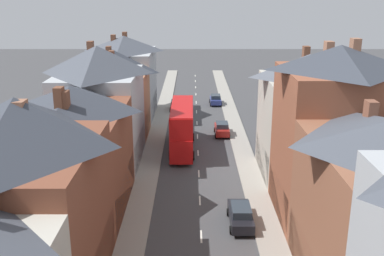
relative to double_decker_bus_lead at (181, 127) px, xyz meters
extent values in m
cube|color=gray|center=(-3.29, 1.12, -2.75)|extent=(2.20, 104.00, 0.14)
cube|color=gray|center=(6.91, 1.12, -2.75)|extent=(2.20, 104.00, 0.14)
cube|color=silver|center=(1.81, -18.88, -2.81)|extent=(0.14, 1.80, 0.01)
cube|color=silver|center=(1.81, -12.88, -2.81)|extent=(0.14, 1.80, 0.01)
cube|color=silver|center=(1.81, -6.88, -2.81)|extent=(0.14, 1.80, 0.01)
cube|color=silver|center=(1.81, -0.88, -2.81)|extent=(0.14, 1.80, 0.01)
cube|color=silver|center=(1.81, 5.12, -2.81)|extent=(0.14, 1.80, 0.01)
cube|color=silver|center=(1.81, 11.12, -2.81)|extent=(0.14, 1.80, 0.01)
cube|color=silver|center=(1.81, 17.12, -2.81)|extent=(0.14, 1.80, 0.01)
cube|color=silver|center=(1.81, 23.12, -2.81)|extent=(0.14, 1.80, 0.01)
cube|color=silver|center=(1.81, 29.12, -2.81)|extent=(0.14, 1.80, 0.01)
cube|color=silver|center=(1.81, 35.12, -2.81)|extent=(0.14, 1.80, 0.01)
cube|color=silver|center=(1.81, 41.12, -2.81)|extent=(0.14, 1.80, 0.01)
cube|color=silver|center=(1.81, 47.12, -2.81)|extent=(0.14, 1.80, 0.01)
cube|color=brown|center=(-8.39, -25.24, 1.84)|extent=(8.00, 10.75, 9.32)
pyramid|color=#383D47|center=(-8.39, -25.24, 7.92)|extent=(8.00, 10.75, 2.83)
cube|color=#99664C|center=(-8.08, -25.26, 8.54)|extent=(0.60, 0.90, 1.24)
cube|color=brown|center=(-8.39, -14.33, 1.40)|extent=(8.00, 11.07, 8.44)
cube|color=navy|center=(-4.45, -14.33, -1.22)|extent=(0.12, 10.18, 3.20)
pyramid|color=#383D47|center=(-8.39, -14.33, 6.66)|extent=(8.00, 11.07, 2.08)
cube|color=brown|center=(-8.38, -17.24, 7.43)|extent=(0.60, 0.90, 1.54)
cube|color=brown|center=(-8.03, -17.19, 7.29)|extent=(0.60, 0.90, 1.25)
cube|color=#ADB2B7|center=(-8.39, -3.58, 2.00)|extent=(8.00, 10.42, 9.63)
cube|color=black|center=(-4.45, -3.58, -1.22)|extent=(0.12, 9.59, 3.20)
pyramid|color=#474C56|center=(-8.39, -3.58, 8.17)|extent=(8.00, 10.42, 2.72)
cube|color=brown|center=(-9.39, -1.73, 8.97)|extent=(0.60, 0.90, 1.59)
cube|color=#B2704C|center=(-8.39, 5.31, 1.20)|extent=(8.00, 7.37, 8.03)
cube|color=navy|center=(-4.45, 5.31, -1.22)|extent=(0.12, 6.78, 3.20)
pyramid|color=#383D47|center=(-8.39, 5.31, 6.63)|extent=(8.00, 7.37, 2.82)
cube|color=brown|center=(-8.29, 4.00, 7.34)|extent=(0.60, 0.90, 1.43)
cube|color=brown|center=(-9.16, 7.12, 7.41)|extent=(0.60, 0.90, 1.58)
cube|color=#ADB2B7|center=(-8.39, 14.68, 1.94)|extent=(8.00, 11.37, 9.50)
cube|color=navy|center=(-4.45, 14.68, -1.22)|extent=(0.12, 10.46, 3.20)
pyramid|color=#474C56|center=(-8.39, 14.68, 7.73)|extent=(8.00, 11.37, 2.08)
cube|color=brown|center=(-9.84, 14.76, 8.31)|extent=(0.60, 0.90, 1.17)
cube|color=brown|center=(-8.32, 15.37, 8.47)|extent=(0.60, 0.90, 1.50)
cube|color=brown|center=(12.01, -25.41, 1.87)|extent=(8.00, 11.11, 9.37)
cube|color=brown|center=(11.93, -22.31, 7.90)|extent=(0.60, 0.90, 1.06)
cube|color=#935138|center=(12.01, -15.61, 3.17)|extent=(8.00, 8.49, 11.97)
cube|color=black|center=(8.07, -15.61, -1.22)|extent=(0.12, 7.81, 3.20)
pyramid|color=#383D47|center=(12.01, -15.61, 10.07)|extent=(8.00, 8.49, 1.84)
cube|color=#99664C|center=(11.65, -13.74, 10.56)|extent=(0.60, 0.90, 0.97)
cube|color=#99664C|center=(13.12, -15.25, 10.74)|extent=(0.60, 0.90, 1.35)
cube|color=#BCB7A8|center=(12.01, -7.05, 2.08)|extent=(8.00, 8.63, 9.79)
cube|color=black|center=(8.07, -7.05, -1.22)|extent=(0.12, 7.94, 3.20)
pyramid|color=#565B66|center=(12.01, -7.05, 8.07)|extent=(8.00, 8.63, 2.19)
cube|color=brown|center=(12.27, -4.49, 8.83)|extent=(0.60, 0.90, 1.51)
cube|color=brown|center=(13.47, -9.06, 8.61)|extent=(0.60, 0.90, 1.09)
cube|color=red|center=(0.01, -0.02, -1.17)|extent=(2.44, 10.80, 2.50)
cube|color=red|center=(0.01, -0.02, 1.23)|extent=(2.44, 10.58, 2.30)
cube|color=red|center=(0.01, -0.02, 2.43)|extent=(2.39, 10.37, 0.10)
cube|color=#28333D|center=(0.01, 5.33, -0.97)|extent=(2.20, 0.10, 1.20)
cube|color=#28333D|center=(0.01, 5.33, 1.33)|extent=(2.20, 0.10, 1.10)
cube|color=#28333D|center=(-1.18, -0.02, -0.92)|extent=(0.06, 9.18, 0.90)
cube|color=#28333D|center=(-1.18, -0.02, 1.33)|extent=(0.06, 9.18, 0.90)
cube|color=yellow|center=(0.01, 5.33, 2.13)|extent=(1.34, 0.08, 0.32)
cylinder|color=black|center=(-1.21, 3.32, -2.32)|extent=(0.30, 1.00, 1.00)
cylinder|color=black|center=(1.23, 3.32, -2.32)|extent=(0.30, 1.00, 1.00)
cylinder|color=black|center=(-1.21, -2.99, -2.32)|extent=(0.30, 1.00, 1.00)
cylinder|color=black|center=(1.23, -2.99, -2.32)|extent=(0.30, 1.00, 1.00)
cube|color=maroon|center=(4.91, 5.72, -2.12)|extent=(1.70, 4.02, 0.78)
cube|color=#28333D|center=(4.91, 5.52, -1.43)|extent=(1.46, 2.01, 0.60)
cylinder|color=black|center=(4.06, 6.97, -2.51)|extent=(0.20, 0.62, 0.62)
cylinder|color=black|center=(5.76, 6.97, -2.51)|extent=(0.20, 0.62, 0.62)
cylinder|color=black|center=(4.06, 4.48, -2.51)|extent=(0.20, 0.62, 0.62)
cylinder|color=black|center=(5.76, 4.48, -2.51)|extent=(0.20, 0.62, 0.62)
cube|color=maroon|center=(-1.29, 18.05, -2.15)|extent=(1.70, 3.90, 0.72)
cube|color=#28333D|center=(-1.29, 17.86, -1.48)|extent=(1.46, 1.95, 0.60)
cylinder|color=black|center=(-2.14, 19.26, -2.51)|extent=(0.20, 0.62, 0.62)
cylinder|color=black|center=(-0.44, 19.26, -2.51)|extent=(0.20, 0.62, 0.62)
cylinder|color=black|center=(-2.14, 16.85, -2.51)|extent=(0.20, 0.62, 0.62)
cylinder|color=black|center=(-0.44, 16.85, -2.51)|extent=(0.20, 0.62, 0.62)
cube|color=black|center=(4.91, -17.04, -2.12)|extent=(1.70, 4.59, 0.77)
cube|color=#28333D|center=(4.91, -17.27, -1.43)|extent=(1.46, 2.29, 0.60)
cylinder|color=black|center=(4.06, -15.62, -2.51)|extent=(0.20, 0.62, 0.62)
cylinder|color=black|center=(5.76, -15.62, -2.51)|extent=(0.20, 0.62, 0.62)
cylinder|color=black|center=(4.06, -18.46, -2.51)|extent=(0.20, 0.62, 0.62)
cylinder|color=black|center=(5.76, -18.46, -2.51)|extent=(0.20, 0.62, 0.62)
cube|color=navy|center=(4.91, 21.69, -2.15)|extent=(1.70, 3.85, 0.72)
cube|color=#28333D|center=(4.91, 21.50, -1.48)|extent=(1.46, 1.93, 0.60)
cylinder|color=black|center=(4.06, 22.89, -2.51)|extent=(0.20, 0.62, 0.62)
cylinder|color=black|center=(5.76, 22.89, -2.51)|extent=(0.20, 0.62, 0.62)
cylinder|color=black|center=(4.06, 20.50, -2.51)|extent=(0.20, 0.62, 0.62)
cylinder|color=black|center=(5.76, 20.50, -2.51)|extent=(0.20, 0.62, 0.62)
camera|label=1|loc=(1.12, -48.51, 14.76)|focal=42.00mm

